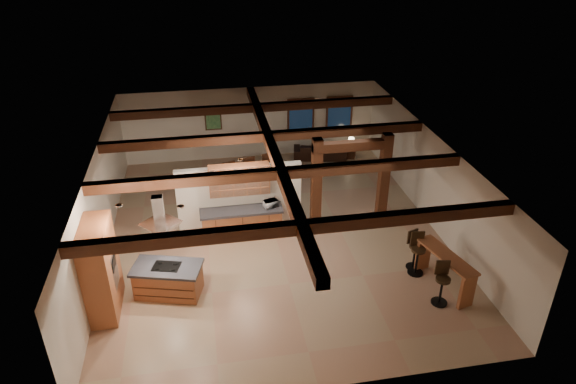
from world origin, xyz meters
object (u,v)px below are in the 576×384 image
object	(u,v)px
bar_counter	(445,266)
dining_table	(256,187)
sofa	(320,151)
kitchen_island	(168,280)

from	to	relation	value
bar_counter	dining_table	bearing A→B (deg)	126.09
dining_table	bar_counter	bearing A→B (deg)	-42.19
dining_table	bar_counter	xyz separation A→B (m)	(4.28, -5.87, 0.34)
sofa	dining_table	bearing A→B (deg)	54.15
kitchen_island	bar_counter	distance (m)	7.23
kitchen_island	dining_table	size ratio (longest dim) A/B	0.97
kitchen_island	dining_table	bearing A→B (deg)	59.30
sofa	bar_counter	xyz separation A→B (m)	(1.31, -8.63, 0.38)
kitchen_island	bar_counter	world-z (taller)	bar_counter
kitchen_island	dining_table	world-z (taller)	kitchen_island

